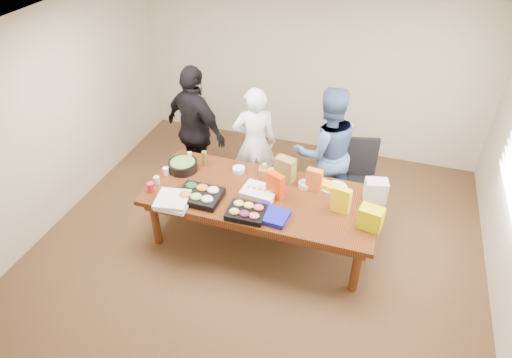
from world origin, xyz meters
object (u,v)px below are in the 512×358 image
(sheet_cake, at_px, (260,192))
(salad_bowl, at_px, (183,166))
(office_chair, at_px, (356,182))
(conference_table, at_px, (261,218))
(person_right, at_px, (326,152))
(person_center, at_px, (255,143))

(sheet_cake, height_order, salad_bowl, salad_bowl)
(office_chair, relative_size, salad_bowl, 2.73)
(conference_table, distance_m, salad_bowl, 1.22)
(office_chair, xyz_separation_m, person_right, (-0.44, -0.01, 0.39))
(person_center, bearing_deg, salad_bowl, 23.69)
(sheet_cake, distance_m, salad_bowl, 1.12)
(conference_table, relative_size, sheet_cake, 6.82)
(person_center, relative_size, sheet_cake, 4.06)
(person_right, distance_m, sheet_cake, 1.13)
(conference_table, height_order, person_right, person_right)
(sheet_cake, relative_size, salad_bowl, 1.09)
(sheet_cake, bearing_deg, conference_table, 16.80)
(conference_table, height_order, salad_bowl, salad_bowl)
(person_center, bearing_deg, conference_table, 89.62)
(office_chair, distance_m, sheet_cake, 1.45)
(person_center, height_order, salad_bowl, person_center)
(conference_table, relative_size, person_center, 1.68)
(sheet_cake, bearing_deg, office_chair, 47.22)
(person_center, xyz_separation_m, salad_bowl, (-0.72, -0.77, -0.02))
(person_right, bearing_deg, sheet_cake, 30.68)
(sheet_cake, xyz_separation_m, salad_bowl, (-1.10, 0.18, 0.03))
(person_right, xyz_separation_m, salad_bowl, (-1.72, -0.76, -0.09))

